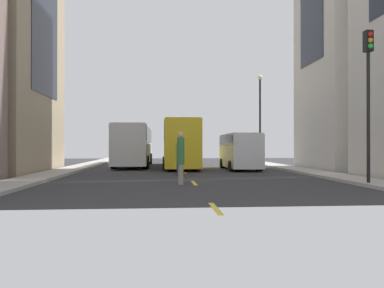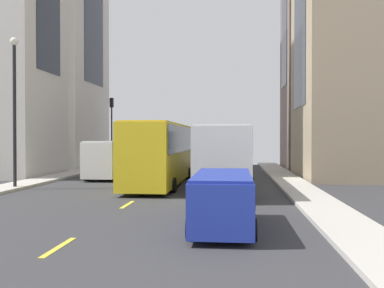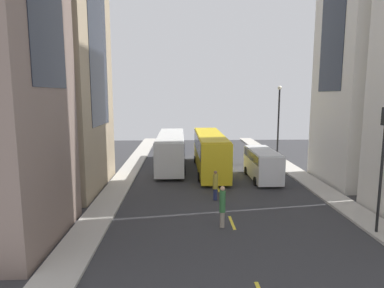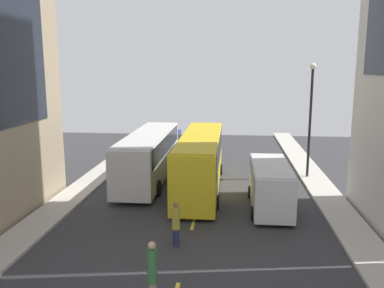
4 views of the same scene
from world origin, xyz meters
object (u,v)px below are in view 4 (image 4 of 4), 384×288
city_bus_white (149,152)px  streetcar_yellow (200,157)px  pedestrian_crossing_mid (176,223)px  delivery_van_white (270,183)px  pedestrian_walking_far (152,272)px  car_blue_0 (169,140)px

city_bus_white → streetcar_yellow: (3.78, -1.79, 0.12)m
city_bus_white → pedestrian_crossing_mid: city_bus_white is taller
delivery_van_white → pedestrian_walking_far: size_ratio=2.58×
city_bus_white → streetcar_yellow: streetcar_yellow is taller
pedestrian_walking_far → city_bus_white: bearing=104.2°
city_bus_white → streetcar_yellow: 4.18m
pedestrian_walking_far → delivery_van_white: bearing=67.3°
city_bus_white → pedestrian_walking_far: city_bus_white is taller
delivery_van_white → city_bus_white: bearing=146.6°
city_bus_white → streetcar_yellow: size_ratio=0.96×
city_bus_white → delivery_van_white: city_bus_white is taller
city_bus_white → pedestrian_walking_far: bearing=-78.2°
delivery_van_white → car_blue_0: (-8.17, 15.84, -0.52)m
pedestrian_walking_far → pedestrian_crossing_mid: (0.12, 4.77, -0.16)m
streetcar_yellow → car_blue_0: bearing=107.8°
delivery_van_white → pedestrian_walking_far: bearing=-115.1°
streetcar_yellow → pedestrian_crossing_mid: size_ratio=5.89×
city_bus_white → pedestrian_walking_far: 15.80m
car_blue_0 → pedestrian_walking_far: (3.41, -26.01, 0.27)m
city_bus_white → delivery_van_white: size_ratio=1.96×
streetcar_yellow → car_blue_0: size_ratio=2.56×
car_blue_0 → delivery_van_white: bearing=-62.7°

